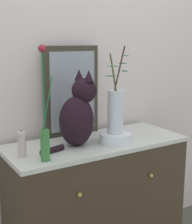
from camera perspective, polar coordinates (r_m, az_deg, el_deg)
name	(u,v)px	position (r m, az deg, el deg)	size (l,w,h in m)	color
wall_back	(72,64)	(2.20, -4.13, 8.09)	(4.40, 0.08, 2.60)	silver
sideboard	(96,207)	(2.19, 0.00, -15.76)	(1.09, 0.47, 0.86)	#392D1E
mirror_leaning	(72,91)	(2.11, -4.09, 3.52)	(0.36, 0.03, 0.56)	#353324
cat_sitting	(78,114)	(1.91, -3.06, -0.32)	(0.38, 0.23, 0.43)	black
vase_slim_green	(45,132)	(1.69, -8.70, -3.38)	(0.08, 0.05, 0.58)	#377737
bowl_porcelain	(115,138)	(2.00, 3.26, -4.34)	(0.19, 0.19, 0.06)	white
vase_glass_clear	(116,110)	(1.96, 3.34, 0.40)	(0.23, 0.16, 0.51)	silver
candle_pillar	(22,145)	(1.79, -12.46, -5.42)	(0.04, 0.04, 0.14)	beige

